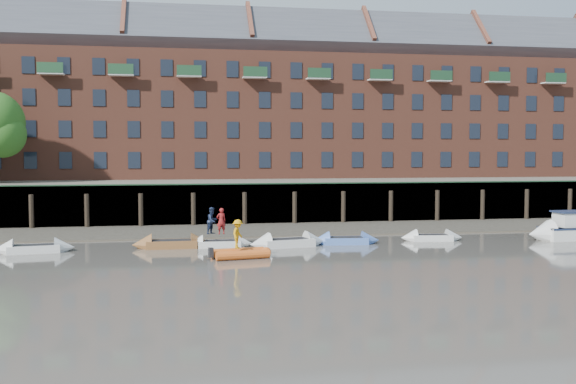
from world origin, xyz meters
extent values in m
plane|color=#5C5750|center=(0.00, 0.00, 0.00)|extent=(220.00, 220.00, 0.00)
cube|color=#3D382F|center=(0.00, 18.00, 0.00)|extent=(110.00, 8.00, 0.50)
cube|color=#4C4336|center=(0.00, 14.60, 0.00)|extent=(110.00, 1.60, 0.10)
cube|color=#2D2A26|center=(0.00, 22.40, 1.60)|extent=(110.00, 0.80, 3.20)
cylinder|color=black|center=(-18.00, 21.75, 1.30)|extent=(0.36, 0.36, 2.60)
cylinder|color=black|center=(-14.00, 21.75, 1.30)|extent=(0.36, 0.36, 2.60)
cylinder|color=black|center=(-10.00, 21.75, 1.30)|extent=(0.36, 0.36, 2.60)
cylinder|color=black|center=(-6.00, 21.75, 1.30)|extent=(0.36, 0.36, 2.60)
cylinder|color=black|center=(-2.00, 21.75, 1.30)|extent=(0.36, 0.36, 2.60)
cylinder|color=black|center=(2.00, 21.75, 1.30)|extent=(0.36, 0.36, 2.60)
cylinder|color=black|center=(6.00, 21.75, 1.30)|extent=(0.36, 0.36, 2.60)
cylinder|color=black|center=(10.00, 21.75, 1.30)|extent=(0.36, 0.36, 2.60)
cylinder|color=black|center=(14.00, 21.75, 1.30)|extent=(0.36, 0.36, 2.60)
cylinder|color=black|center=(18.00, 21.75, 1.30)|extent=(0.36, 0.36, 2.60)
cylinder|color=black|center=(22.00, 21.75, 1.30)|extent=(0.36, 0.36, 2.60)
cylinder|color=black|center=(26.00, 21.75, 1.30)|extent=(0.36, 0.36, 2.60)
cube|color=#264C2D|center=(0.00, 22.10, 3.25)|extent=(110.00, 0.06, 0.10)
cube|color=#5E594D|center=(0.00, 36.00, 1.60)|extent=(110.00, 28.00, 3.20)
cube|color=brown|center=(0.00, 37.00, 9.20)|extent=(80.00, 10.00, 12.00)
cube|color=#42444C|center=(0.00, 37.00, 16.40)|extent=(80.60, 15.56, 15.56)
cube|color=black|center=(-20.00, 31.98, 5.00)|extent=(1.10, 0.12, 1.50)
cube|color=black|center=(-17.00, 31.98, 5.00)|extent=(1.10, 0.12, 1.50)
cube|color=black|center=(-14.00, 31.98, 5.00)|extent=(1.10, 0.12, 1.50)
cube|color=black|center=(-11.00, 31.98, 5.00)|extent=(1.10, 0.12, 1.50)
cube|color=black|center=(-8.00, 31.98, 5.00)|extent=(1.10, 0.12, 1.50)
cube|color=black|center=(-5.00, 31.98, 5.00)|extent=(1.10, 0.12, 1.50)
cube|color=black|center=(-2.00, 31.98, 5.00)|extent=(1.10, 0.12, 1.50)
cube|color=black|center=(1.00, 31.98, 5.00)|extent=(1.10, 0.12, 1.50)
cube|color=black|center=(4.00, 31.98, 5.00)|extent=(1.10, 0.12, 1.50)
cube|color=black|center=(7.00, 31.98, 5.00)|extent=(1.10, 0.12, 1.50)
cube|color=black|center=(10.00, 31.98, 5.00)|extent=(1.10, 0.12, 1.50)
cube|color=black|center=(13.00, 31.98, 5.00)|extent=(1.10, 0.12, 1.50)
cube|color=black|center=(16.00, 31.98, 5.00)|extent=(1.10, 0.12, 1.50)
cube|color=black|center=(19.00, 31.98, 5.00)|extent=(1.10, 0.12, 1.50)
cube|color=black|center=(22.00, 31.98, 5.00)|extent=(1.10, 0.12, 1.50)
cube|color=black|center=(25.00, 31.98, 5.00)|extent=(1.10, 0.12, 1.50)
cube|color=black|center=(28.00, 31.98, 5.00)|extent=(1.10, 0.12, 1.50)
cube|color=black|center=(31.00, 31.98, 5.00)|extent=(1.10, 0.12, 1.50)
cube|color=black|center=(-20.00, 31.98, 7.80)|extent=(1.10, 0.12, 1.50)
cube|color=black|center=(-17.00, 31.98, 7.80)|extent=(1.10, 0.12, 1.50)
cube|color=black|center=(-14.00, 31.98, 7.80)|extent=(1.10, 0.12, 1.50)
cube|color=black|center=(-11.00, 31.98, 7.80)|extent=(1.10, 0.12, 1.50)
cube|color=black|center=(-8.00, 31.98, 7.80)|extent=(1.10, 0.12, 1.50)
cube|color=black|center=(-5.00, 31.98, 7.80)|extent=(1.10, 0.12, 1.50)
cube|color=black|center=(-2.00, 31.98, 7.80)|extent=(1.10, 0.12, 1.50)
cube|color=black|center=(1.00, 31.98, 7.80)|extent=(1.10, 0.12, 1.50)
cube|color=black|center=(4.00, 31.98, 7.80)|extent=(1.10, 0.12, 1.50)
cube|color=black|center=(7.00, 31.98, 7.80)|extent=(1.10, 0.12, 1.50)
cube|color=black|center=(10.00, 31.98, 7.80)|extent=(1.10, 0.12, 1.50)
cube|color=black|center=(13.00, 31.98, 7.80)|extent=(1.10, 0.12, 1.50)
cube|color=black|center=(16.00, 31.98, 7.80)|extent=(1.10, 0.12, 1.50)
cube|color=black|center=(19.00, 31.98, 7.80)|extent=(1.10, 0.12, 1.50)
cube|color=black|center=(22.00, 31.98, 7.80)|extent=(1.10, 0.12, 1.50)
cube|color=black|center=(25.00, 31.98, 7.80)|extent=(1.10, 0.12, 1.50)
cube|color=black|center=(28.00, 31.98, 7.80)|extent=(1.10, 0.12, 1.50)
cube|color=black|center=(31.00, 31.98, 7.80)|extent=(1.10, 0.12, 1.50)
cube|color=black|center=(-20.00, 31.98, 10.60)|extent=(1.10, 0.12, 1.50)
cube|color=black|center=(-17.00, 31.98, 10.60)|extent=(1.10, 0.12, 1.50)
cube|color=black|center=(-14.00, 31.98, 10.60)|extent=(1.10, 0.12, 1.50)
cube|color=black|center=(-11.00, 31.98, 10.60)|extent=(1.10, 0.12, 1.50)
cube|color=black|center=(-8.00, 31.98, 10.60)|extent=(1.10, 0.12, 1.50)
cube|color=black|center=(-5.00, 31.98, 10.60)|extent=(1.10, 0.12, 1.50)
cube|color=black|center=(-2.00, 31.98, 10.60)|extent=(1.10, 0.12, 1.50)
cube|color=black|center=(1.00, 31.98, 10.60)|extent=(1.10, 0.12, 1.50)
cube|color=black|center=(4.00, 31.98, 10.60)|extent=(1.10, 0.12, 1.50)
cube|color=black|center=(7.00, 31.98, 10.60)|extent=(1.10, 0.12, 1.50)
cube|color=black|center=(10.00, 31.98, 10.60)|extent=(1.10, 0.12, 1.50)
cube|color=black|center=(13.00, 31.98, 10.60)|extent=(1.10, 0.12, 1.50)
cube|color=black|center=(16.00, 31.98, 10.60)|extent=(1.10, 0.12, 1.50)
cube|color=black|center=(19.00, 31.98, 10.60)|extent=(1.10, 0.12, 1.50)
cube|color=black|center=(22.00, 31.98, 10.60)|extent=(1.10, 0.12, 1.50)
cube|color=black|center=(25.00, 31.98, 10.60)|extent=(1.10, 0.12, 1.50)
cube|color=black|center=(28.00, 31.98, 10.60)|extent=(1.10, 0.12, 1.50)
cube|color=black|center=(31.00, 31.98, 10.60)|extent=(1.10, 0.12, 1.50)
cube|color=black|center=(-20.00, 31.98, 13.40)|extent=(1.10, 0.12, 1.50)
cube|color=black|center=(-17.00, 31.98, 13.40)|extent=(1.10, 0.12, 1.50)
cube|color=black|center=(-14.00, 31.98, 13.40)|extent=(1.10, 0.12, 1.50)
cube|color=black|center=(-11.00, 31.98, 13.40)|extent=(1.10, 0.12, 1.50)
cube|color=black|center=(-8.00, 31.98, 13.40)|extent=(1.10, 0.12, 1.50)
cube|color=black|center=(-5.00, 31.98, 13.40)|extent=(1.10, 0.12, 1.50)
cube|color=black|center=(-2.00, 31.98, 13.40)|extent=(1.10, 0.12, 1.50)
cube|color=black|center=(1.00, 31.98, 13.40)|extent=(1.10, 0.12, 1.50)
cube|color=black|center=(4.00, 31.98, 13.40)|extent=(1.10, 0.12, 1.50)
cube|color=black|center=(7.00, 31.98, 13.40)|extent=(1.10, 0.12, 1.50)
cube|color=black|center=(10.00, 31.98, 13.40)|extent=(1.10, 0.12, 1.50)
cube|color=black|center=(13.00, 31.98, 13.40)|extent=(1.10, 0.12, 1.50)
cube|color=black|center=(16.00, 31.98, 13.40)|extent=(1.10, 0.12, 1.50)
cube|color=black|center=(19.00, 31.98, 13.40)|extent=(1.10, 0.12, 1.50)
cube|color=black|center=(22.00, 31.98, 13.40)|extent=(1.10, 0.12, 1.50)
cube|color=black|center=(25.00, 31.98, 13.40)|extent=(1.10, 0.12, 1.50)
cube|color=black|center=(28.00, 31.98, 13.40)|extent=(1.10, 0.12, 1.50)
cube|color=black|center=(31.00, 31.98, 13.40)|extent=(1.10, 0.12, 1.50)
cube|color=silver|center=(-15.50, 9.62, 0.22)|extent=(3.03, 1.67, 0.45)
cone|color=silver|center=(-13.83, 9.85, 0.22)|extent=(1.28, 1.44, 1.30)
cone|color=silver|center=(-17.16, 9.40, 0.22)|extent=(1.28, 1.44, 1.30)
cube|color=black|center=(-15.50, 9.62, 0.43)|extent=(2.51, 1.29, 0.06)
cube|color=brown|center=(-7.67, 10.18, 0.24)|extent=(3.04, 1.42, 0.47)
cone|color=brown|center=(-5.91, 10.21, 0.24)|extent=(1.20, 1.38, 1.36)
cone|color=brown|center=(-9.44, 10.15, 0.24)|extent=(1.20, 1.38, 1.36)
cube|color=black|center=(-7.67, 10.18, 0.45)|extent=(2.54, 1.07, 0.06)
cube|color=silver|center=(-4.80, 10.04, 0.20)|extent=(2.60, 1.23, 0.40)
cone|color=silver|center=(-3.30, 10.00, 0.20)|extent=(1.03, 1.19, 1.16)
cone|color=silver|center=(-6.30, 10.09, 0.20)|extent=(1.03, 1.19, 1.16)
cube|color=black|center=(-4.80, 10.04, 0.38)|extent=(2.16, 0.93, 0.06)
cube|color=silver|center=(-0.65, 9.50, 0.24)|extent=(3.34, 1.98, 0.49)
cone|color=silver|center=(1.14, 9.84, 0.24)|extent=(1.46, 1.62, 1.41)
cone|color=silver|center=(-2.44, 9.15, 0.24)|extent=(1.46, 1.62, 1.41)
cube|color=black|center=(-0.65, 9.50, 0.47)|extent=(2.76, 1.53, 0.06)
cube|color=#4C72C2|center=(3.15, 10.08, 0.21)|extent=(2.83, 1.46, 0.43)
cone|color=#4C72C2|center=(4.74, 9.94, 0.21)|extent=(1.16, 1.32, 1.23)
cone|color=#4C72C2|center=(1.56, 10.21, 0.21)|extent=(1.16, 1.32, 1.23)
cube|color=black|center=(3.15, 10.08, 0.41)|extent=(2.35, 1.11, 0.06)
cube|color=silver|center=(9.07, 10.61, 0.20)|extent=(2.72, 1.45, 0.41)
cone|color=silver|center=(10.58, 10.44, 0.20)|extent=(1.13, 1.28, 1.17)
cone|color=silver|center=(7.56, 10.77, 0.20)|extent=(1.13, 1.28, 1.17)
cube|color=black|center=(9.07, 10.61, 0.39)|extent=(2.25, 1.11, 0.06)
cylinder|color=#DA5D1E|center=(-4.05, 6.18, 0.25)|extent=(3.02, 1.04, 0.49)
cylinder|color=#DA5D1E|center=(-3.85, 5.16, 0.25)|extent=(3.02, 1.04, 0.49)
sphere|color=#DA5D1E|center=(-2.49, 5.95, 0.25)|extent=(0.57, 0.57, 0.57)
cube|color=black|center=(-3.95, 5.67, 0.25)|extent=(2.60, 1.30, 0.17)
cube|color=silver|center=(18.80, 9.67, 0.43)|extent=(4.76, 2.16, 0.85)
cone|color=silver|center=(16.08, 9.51, 0.43)|extent=(1.70, 1.98, 1.89)
cube|color=#19233F|center=(18.80, 9.67, 0.79)|extent=(4.76, 2.20, 0.12)
cube|color=silver|center=(18.42, 9.64, 1.32)|extent=(2.07, 1.53, 0.95)
cube|color=#19233F|center=(18.42, 9.64, 1.85)|extent=(2.36, 1.74, 0.09)
imported|color=maroon|center=(-4.67, 10.13, 1.58)|extent=(0.66, 0.52, 1.60)
imported|color=#19233F|center=(-5.21, 10.27, 1.61)|extent=(1.00, 1.02, 1.65)
imported|color=orange|center=(-4.08, 5.69, 1.32)|extent=(0.96, 1.18, 1.59)
camera|label=1|loc=(-7.57, -30.82, 5.90)|focal=42.00mm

